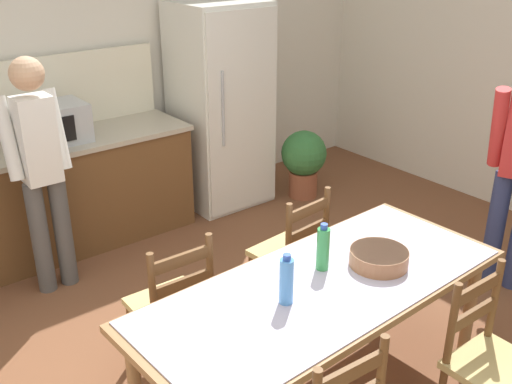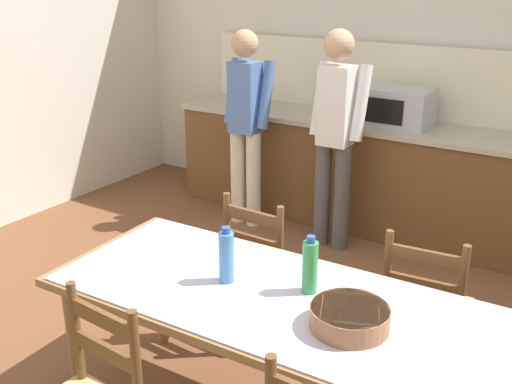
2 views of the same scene
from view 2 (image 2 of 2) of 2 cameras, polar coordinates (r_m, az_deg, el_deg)
The scene contains 12 objects.
wall_back at distance 5.19m, azimuth 19.21°, elevation 12.22°, with size 6.52×0.12×2.90m, color silver.
kitchen_counter at distance 5.26m, azimuth 8.39°, elevation 2.13°, with size 3.06×0.66×0.92m.
counter_splashback at distance 5.35m, azimuth 10.25°, elevation 10.71°, with size 3.02×0.03×0.60m, color #EFE8CB.
microwave at distance 4.92m, azimuth 13.46°, elevation 7.85°, with size 0.50×0.39×0.30m.
dining_table at distance 2.70m, azimuth 1.97°, elevation -11.24°, with size 2.13×0.93×0.75m.
bottle_near_centre at distance 2.73m, azimuth -2.83°, elevation -6.15°, with size 0.07×0.07×0.27m.
bottle_off_centre at distance 2.65m, azimuth 5.17°, elevation -7.06°, with size 0.07×0.07×0.27m.
serving_bowl at distance 2.46m, azimuth 8.91°, elevation -11.60°, with size 0.32×0.32×0.09m.
chair_side_far_right at distance 3.27m, azimuth 15.75°, elevation -10.83°, with size 0.45×0.44×0.91m.
chair_side_far_left at distance 3.57m, azimuth 0.92°, elevation -7.12°, with size 0.43×0.41×0.91m.
person_at_sink at distance 5.00m, azimuth -0.98°, elevation 6.98°, with size 0.41×0.29×1.65m.
person_at_counter at distance 4.58m, azimuth 7.59°, elevation 5.89°, with size 0.43×0.29×1.70m.
Camera 2 is at (1.23, -2.34, 2.10)m, focal length 42.00 mm.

